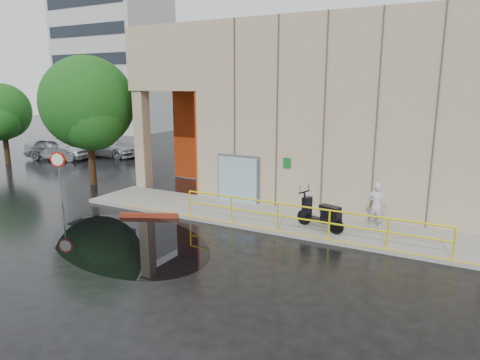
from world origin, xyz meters
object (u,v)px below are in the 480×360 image
(scooter, at_px, (321,206))
(car_a, at_px, (58,148))
(car_c, at_px, (107,146))
(car_b, at_px, (58,147))
(tree_far, at_px, (2,114))
(tree_near, at_px, (89,107))
(stop_sign, at_px, (58,166))
(red_curb, at_px, (149,215))
(person, at_px, (377,206))

(scooter, height_order, car_a, scooter)
(scooter, xyz_separation_m, car_c, (-19.53, 9.11, -0.28))
(car_a, bearing_deg, car_b, 36.56)
(car_a, height_order, tree_far, tree_far)
(scooter, distance_m, tree_far, 23.29)
(car_a, height_order, car_b, car_a)
(car_b, relative_size, tree_near, 0.57)
(stop_sign, xyz_separation_m, red_curb, (4.85, 0.23, -1.67))
(car_b, bearing_deg, red_curb, -126.33)
(car_b, bearing_deg, tree_near, -127.93)
(scooter, distance_m, tree_near, 13.65)
(car_a, xyz_separation_m, car_c, (2.11, 2.68, -0.06))
(person, distance_m, scooter, 2.03)
(car_a, relative_size, tree_near, 0.70)
(scooter, relative_size, tree_far, 0.38)
(scooter, height_order, stop_sign, stop_sign)
(car_a, xyz_separation_m, tree_near, (8.47, -4.67, 3.36))
(car_a, bearing_deg, tree_near, -132.71)
(red_curb, relative_size, car_b, 0.62)
(scooter, bearing_deg, red_curb, -148.71)
(stop_sign, xyz_separation_m, tree_far, (-11.36, 5.02, 1.64))
(person, relative_size, tree_near, 0.25)
(person, xyz_separation_m, car_b, (-25.00, 6.73, -0.38))
(person, xyz_separation_m, tree_near, (-14.91, 0.73, 3.16))
(car_b, xyz_separation_m, tree_near, (10.09, -6.00, 3.53))
(car_c, distance_m, tree_near, 10.30)
(scooter, bearing_deg, car_a, -177.52)
(car_a, bearing_deg, scooter, -120.43)
(car_b, xyz_separation_m, car_c, (3.73, 1.34, 0.12))
(red_curb, xyz_separation_m, car_a, (-14.92, 7.89, 0.72))
(person, bearing_deg, car_c, -19.03)
(person, height_order, tree_near, tree_near)
(stop_sign, relative_size, car_b, 0.62)
(person, bearing_deg, red_curb, 18.20)
(car_b, bearing_deg, car_c, -77.40)
(car_a, relative_size, car_c, 0.92)
(stop_sign, distance_m, red_curb, 5.14)
(tree_near, bearing_deg, tree_far, 170.89)
(stop_sign, relative_size, tree_near, 0.35)
(car_a, bearing_deg, car_c, -52.05)
(tree_far, bearing_deg, red_curb, -16.46)
(car_a, bearing_deg, red_curb, -131.74)
(person, height_order, scooter, person)
(car_b, distance_m, tree_far, 5.24)
(person, xyz_separation_m, car_c, (-21.28, 8.07, -0.26))
(tree_far, bearing_deg, car_c, 59.54)
(red_curb, bearing_deg, scooter, 12.25)
(red_curb, height_order, car_c, car_c)
(tree_near, relative_size, tree_far, 1.25)
(red_curb, height_order, car_a, car_a)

